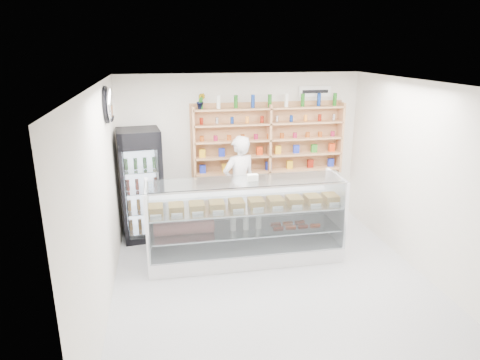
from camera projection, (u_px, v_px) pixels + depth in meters
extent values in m
plane|color=#AFAFB4|center=(273.00, 283.00, 6.14)|extent=(5.00, 5.00, 0.00)
plane|color=white|center=(279.00, 85.00, 5.30)|extent=(5.00, 5.00, 0.00)
plane|color=silver|center=(241.00, 149.00, 8.07)|extent=(4.50, 0.00, 4.50)
plane|color=silver|center=(359.00, 292.00, 3.38)|extent=(4.50, 0.00, 4.50)
plane|color=silver|center=(101.00, 202.00, 5.33)|extent=(0.00, 5.00, 5.00)
plane|color=silver|center=(428.00, 182.00, 6.12)|extent=(0.00, 5.00, 5.00)
cube|color=white|center=(245.00, 251.00, 6.84)|extent=(3.03, 0.86, 0.25)
cube|color=white|center=(240.00, 216.00, 7.09)|extent=(3.03, 0.05, 0.64)
cube|color=silver|center=(245.00, 228.00, 6.73)|extent=(2.91, 0.75, 0.02)
cube|color=silver|center=(245.00, 206.00, 6.62)|extent=(2.97, 0.79, 0.02)
cube|color=silver|center=(251.00, 223.00, 6.26)|extent=(2.97, 0.12, 1.05)
cube|color=silver|center=(246.00, 181.00, 6.44)|extent=(2.97, 0.60, 0.01)
imported|color=silver|center=(239.00, 184.00, 7.68)|extent=(0.76, 0.63, 1.77)
cube|color=black|center=(142.00, 185.00, 7.38)|extent=(0.77, 0.75, 1.94)
cube|color=#280539|center=(135.00, 142.00, 6.83)|extent=(0.68, 0.11, 0.27)
cube|color=silver|center=(139.00, 196.00, 7.08)|extent=(0.58, 0.08, 1.53)
cube|color=tan|center=(194.00, 143.00, 7.70)|extent=(0.04, 0.28, 1.33)
cube|color=tan|center=(269.00, 140.00, 7.95)|extent=(0.04, 0.28, 1.33)
cube|color=tan|center=(340.00, 137.00, 8.20)|extent=(0.04, 0.28, 1.33)
cube|color=tan|center=(268.00, 170.00, 8.13)|extent=(2.80, 0.28, 0.03)
cube|color=tan|center=(269.00, 155.00, 8.04)|extent=(2.80, 0.28, 0.03)
cube|color=tan|center=(269.00, 139.00, 7.95)|extent=(2.80, 0.28, 0.03)
cube|color=tan|center=(269.00, 123.00, 7.86)|extent=(2.80, 0.28, 0.03)
cube|color=tan|center=(270.00, 108.00, 7.77)|extent=(2.80, 0.28, 0.03)
imported|color=#1E6626|center=(201.00, 101.00, 7.51)|extent=(0.18, 0.16, 0.28)
ellipsoid|color=silver|center=(110.00, 105.00, 6.15)|extent=(0.15, 0.50, 0.50)
cube|color=white|center=(315.00, 91.00, 7.97)|extent=(0.62, 0.03, 0.20)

